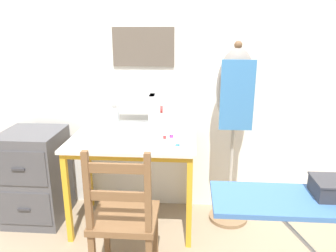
{
  "coord_description": "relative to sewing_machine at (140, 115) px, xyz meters",
  "views": [
    {
      "loc": [
        0.45,
        -2.05,
        1.56
      ],
      "look_at": [
        0.28,
        0.27,
        0.86
      ],
      "focal_mm": 35.0,
      "sensor_mm": 36.0,
      "label": 1
    }
  ],
  "objects": [
    {
      "name": "ground_plane",
      "position": [
        -0.04,
        -0.46,
        -0.89
      ],
      "size": [
        14.0,
        14.0,
        0.0
      ],
      "primitive_type": "plane",
      "color": "gray"
    },
    {
      "name": "wall_back",
      "position": [
        -0.04,
        0.21,
        0.38
      ],
      "size": [
        10.0,
        0.07,
        2.55
      ],
      "color": "silver",
      "rests_on": "ground_plane"
    },
    {
      "name": "sewing_table",
      "position": [
        -0.04,
        -0.18,
        -0.25
      ],
      "size": [
        0.98,
        0.61,
        0.74
      ],
      "color": "silver",
      "rests_on": "ground_plane"
    },
    {
      "name": "sewing_machine",
      "position": [
        0.0,
        0.0,
        0.0
      ],
      "size": [
        0.4,
        0.18,
        0.34
      ],
      "color": "white",
      "rests_on": "sewing_table"
    },
    {
      "name": "fabric_bowl",
      "position": [
        -0.38,
        -0.2,
        -0.12
      ],
      "size": [
        0.12,
        0.12,
        0.05
      ],
      "color": "silver",
      "rests_on": "sewing_table"
    },
    {
      "name": "scissors",
      "position": [
        0.33,
        -0.25,
        -0.15
      ],
      "size": [
        0.1,
        0.14,
        0.01
      ],
      "color": "silver",
      "rests_on": "sewing_table"
    },
    {
      "name": "thread_spool_near_machine",
      "position": [
        0.21,
        -0.14,
        -0.13
      ],
      "size": [
        0.03,
        0.03,
        0.03
      ],
      "color": "red",
      "rests_on": "sewing_table"
    },
    {
      "name": "thread_spool_mid_table",
      "position": [
        0.26,
        -0.11,
        -0.13
      ],
      "size": [
        0.04,
        0.04,
        0.03
      ],
      "color": "purple",
      "rests_on": "sewing_table"
    },
    {
      "name": "wooden_chair",
      "position": [
        0.01,
        -0.78,
        -0.45
      ],
      "size": [
        0.4,
        0.38,
        0.93
      ],
      "color": "brown",
      "rests_on": "ground_plane"
    },
    {
      "name": "filing_cabinet",
      "position": [
        -0.87,
        -0.12,
        -0.51
      ],
      "size": [
        0.46,
        0.49,
        0.77
      ],
      "color": "#4C4C51",
      "rests_on": "ground_plane"
    },
    {
      "name": "dress_form",
      "position": [
        0.74,
        -0.04,
        0.14
      ],
      "size": [
        0.32,
        0.32,
        1.47
      ],
      "color": "#846647",
      "rests_on": "ground_plane"
    },
    {
      "name": "storage_box",
      "position": [
        1.07,
        -1.08,
        -0.04
      ],
      "size": [
        0.17,
        0.17,
        0.08
      ],
      "color": "#333338",
      "rests_on": "ironing_board"
    }
  ]
}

